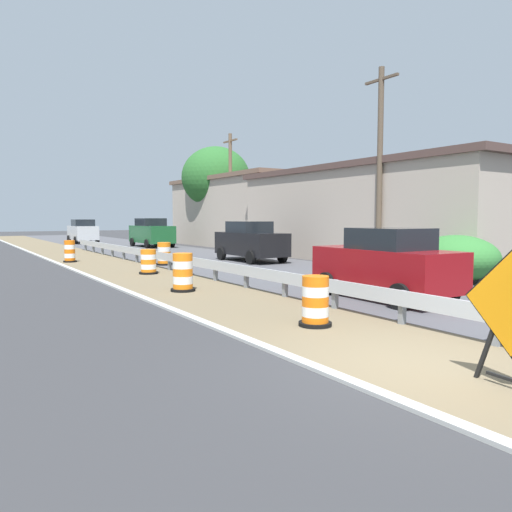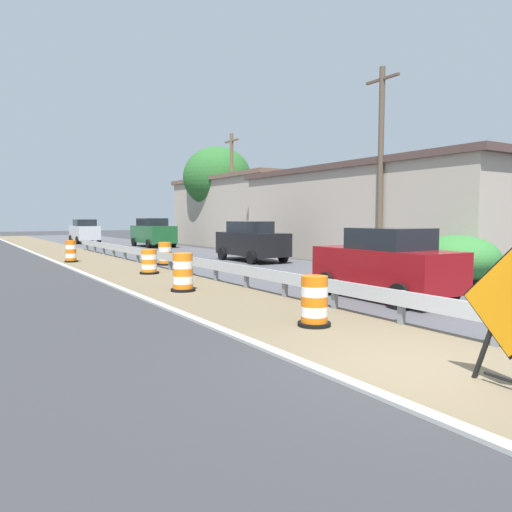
# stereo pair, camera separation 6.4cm
# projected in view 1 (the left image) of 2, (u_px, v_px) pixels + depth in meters

# --- Properties ---
(ground_plane) EXTENTS (160.00, 160.00, 0.00)m
(ground_plane) POSITION_uv_depth(u_px,v_px,m) (410.00, 365.00, 7.26)
(ground_plane) COLOR #333335
(median_dirt_strip) EXTENTS (3.49, 120.00, 0.01)m
(median_dirt_strip) POSITION_uv_depth(u_px,v_px,m) (434.00, 360.00, 7.55)
(median_dirt_strip) COLOR #706047
(median_dirt_strip) RESTS_ON ground
(curb_near_edge) EXTENTS (0.20, 120.00, 0.11)m
(curb_near_edge) POSITION_uv_depth(u_px,v_px,m) (345.00, 381.00, 6.56)
(curb_near_edge) COLOR #ADADA8
(curb_near_edge) RESTS_ON ground
(guardrail_median) EXTENTS (0.18, 59.51, 0.71)m
(guardrail_median) POSITION_uv_depth(u_px,v_px,m) (495.00, 317.00, 8.28)
(guardrail_median) COLOR #ADB2B7
(guardrail_median) RESTS_ON ground
(traffic_barrel_nearest) EXTENTS (0.67, 0.67, 1.02)m
(traffic_barrel_nearest) POSITION_uv_depth(u_px,v_px,m) (315.00, 303.00, 9.88)
(traffic_barrel_nearest) COLOR orange
(traffic_barrel_nearest) RESTS_ON ground
(traffic_barrel_close) EXTENTS (0.73, 0.73, 1.13)m
(traffic_barrel_close) POSITION_uv_depth(u_px,v_px,m) (183.00, 274.00, 14.54)
(traffic_barrel_close) COLOR orange
(traffic_barrel_close) RESTS_ON ground
(traffic_barrel_mid) EXTENTS (0.74, 0.74, 0.96)m
(traffic_barrel_mid) POSITION_uv_depth(u_px,v_px,m) (148.00, 263.00, 19.03)
(traffic_barrel_mid) COLOR orange
(traffic_barrel_mid) RESTS_ON ground
(traffic_barrel_far) EXTENTS (0.63, 0.63, 1.07)m
(traffic_barrel_far) POSITION_uv_depth(u_px,v_px,m) (70.00, 252.00, 24.02)
(traffic_barrel_far) COLOR orange
(traffic_barrel_far) RESTS_ON ground
(traffic_barrel_farther) EXTENTS (0.75, 0.75, 1.04)m
(traffic_barrel_farther) POSITION_uv_depth(u_px,v_px,m) (164.00, 255.00, 22.62)
(traffic_barrel_farther) COLOR orange
(traffic_barrel_farther) RESTS_ON ground
(car_lead_near_lane) EXTENTS (2.05, 4.40, 2.03)m
(car_lead_near_lane) POSITION_uv_depth(u_px,v_px,m) (83.00, 231.00, 41.90)
(car_lead_near_lane) COLOR silver
(car_lead_near_lane) RESTS_ON ground
(car_trailing_near_lane) EXTENTS (2.18, 4.72, 2.13)m
(car_trailing_near_lane) POSITION_uv_depth(u_px,v_px,m) (152.00, 233.00, 36.69)
(car_trailing_near_lane) COLOR #195128
(car_trailing_near_lane) RESTS_ON ground
(car_lead_far_lane) EXTENTS (2.03, 4.17, 1.91)m
(car_lead_far_lane) POSITION_uv_depth(u_px,v_px,m) (386.00, 264.00, 13.13)
(car_lead_far_lane) COLOR maroon
(car_lead_far_lane) RESTS_ON ground
(car_mid_far_lane) EXTENTS (2.03, 4.39, 2.00)m
(car_mid_far_lane) POSITION_uv_depth(u_px,v_px,m) (251.00, 241.00, 24.56)
(car_mid_far_lane) COLOR black
(car_mid_far_lane) RESTS_ON ground
(roadside_shop_near) EXTENTS (7.98, 16.11, 4.80)m
(roadside_shop_near) POSITION_uv_depth(u_px,v_px,m) (387.00, 213.00, 25.77)
(roadside_shop_near) COLOR #AD9E8E
(roadside_shop_near) RESTS_ON ground
(roadside_shop_far) EXTENTS (8.93, 14.17, 5.25)m
(roadside_shop_far) POSITION_uv_depth(u_px,v_px,m) (258.00, 212.00, 38.45)
(roadside_shop_far) COLOR #AD9E8E
(roadside_shop_far) RESTS_ON ground
(utility_pole_near) EXTENTS (0.24, 1.80, 8.46)m
(utility_pole_near) POSITION_uv_depth(u_px,v_px,m) (380.00, 165.00, 20.77)
(utility_pole_near) COLOR brown
(utility_pole_near) RESTS_ON ground
(utility_pole_mid) EXTENTS (0.24, 1.80, 7.96)m
(utility_pole_mid) POSITION_uv_depth(u_px,v_px,m) (230.00, 189.00, 34.07)
(utility_pole_mid) COLOR brown
(utility_pole_mid) RESTS_ON ground
(bush_roadside) EXTENTS (2.86, 2.86, 1.59)m
(bush_roadside) POSITION_uv_depth(u_px,v_px,m) (456.00, 258.00, 16.76)
(bush_roadside) COLOR #337533
(bush_roadside) RESTS_ON ground
(tree_roadside) EXTENTS (5.34, 5.34, 7.71)m
(tree_roadside) POSITION_uv_depth(u_px,v_px,m) (216.00, 178.00, 38.39)
(tree_roadside) COLOR #4C3D2D
(tree_roadside) RESTS_ON ground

